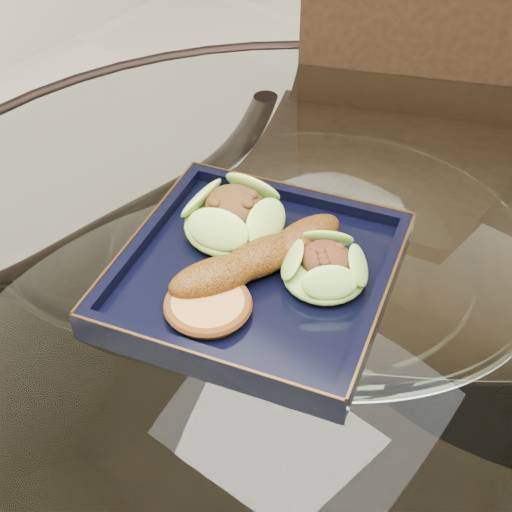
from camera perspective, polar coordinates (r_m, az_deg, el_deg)
The scene contains 7 objects.
dining_table at distance 0.87m, azimuth 4.44°, elevation -9.73°, with size 1.13×1.13×0.77m.
dining_chair at distance 1.18m, azimuth 11.53°, elevation 1.80°, with size 0.55×0.55×0.96m.
navy_plate at distance 0.74m, azimuth 0.00°, elevation -1.73°, with size 0.27×0.27×0.02m, color black.
lettuce_wrap_left at distance 0.76m, azimuth -1.83°, elevation 2.96°, with size 0.11×0.11×0.04m, color #689B2D.
lettuce_wrap_right at distance 0.71m, azimuth 5.50°, elevation -1.12°, with size 0.09×0.09×0.03m, color #5E9C2D.
roasted_plantain at distance 0.72m, azimuth 0.39°, elevation -0.10°, with size 0.19×0.04×0.04m, color #68390B.
crumb_patty at distance 0.69m, azimuth -3.86°, elevation -4.00°, with size 0.07×0.07×0.01m, color #B06C3A.
Camera 1 is at (0.28, -0.47, 1.28)m, focal length 50.00 mm.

